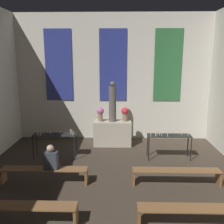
% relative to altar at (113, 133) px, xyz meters
% --- Properties ---
extents(wall_back, '(8.20, 0.16, 5.16)m').
position_rel_altar_xyz_m(wall_back, '(0.00, 0.97, 2.12)').
color(wall_back, silver).
rests_on(wall_back, ground_plane).
extents(altar, '(1.46, 0.62, 0.97)m').
position_rel_altar_xyz_m(altar, '(0.00, 0.00, 0.00)').
color(altar, '#BCB29E').
rests_on(altar, ground_plane).
extents(statue, '(0.28, 0.28, 1.56)m').
position_rel_altar_xyz_m(statue, '(0.00, 0.00, 1.22)').
color(statue, '#5B5651').
rests_on(statue, altar).
extents(flower_vase_left, '(0.28, 0.28, 0.56)m').
position_rel_altar_xyz_m(flower_vase_left, '(-0.47, 0.00, 0.82)').
color(flower_vase_left, '#937A5B').
rests_on(flower_vase_left, altar).
extents(flower_vase_right, '(0.28, 0.28, 0.56)m').
position_rel_altar_xyz_m(flower_vase_right, '(0.47, 0.00, 0.82)').
color(flower_vase_right, '#937A5B').
rests_on(flower_vase_right, altar).
extents(candle_rack_left, '(1.46, 0.46, 1.01)m').
position_rel_altar_xyz_m(candle_rack_left, '(-1.95, -1.32, 0.24)').
color(candle_rack_left, black).
rests_on(candle_rack_left, ground_plane).
extents(candle_rack_right, '(1.46, 0.46, 1.03)m').
position_rel_altar_xyz_m(candle_rack_right, '(1.94, -1.32, 0.25)').
color(candle_rack_right, black).
rests_on(candle_rack_right, ground_plane).
extents(pew_third_left, '(2.37, 0.36, 0.43)m').
position_rel_altar_xyz_m(pew_third_left, '(-1.80, -4.89, -0.16)').
color(pew_third_left, brown).
rests_on(pew_third_left, ground_plane).
extents(pew_third_right, '(2.37, 0.36, 0.43)m').
position_rel_altar_xyz_m(pew_third_right, '(1.80, -4.89, -0.16)').
color(pew_third_right, brown).
rests_on(pew_third_right, ground_plane).
extents(pew_back_left, '(2.37, 0.36, 0.43)m').
position_rel_altar_xyz_m(pew_back_left, '(-1.80, -3.14, -0.16)').
color(pew_back_left, brown).
rests_on(pew_back_left, ground_plane).
extents(pew_back_right, '(2.37, 0.36, 0.43)m').
position_rel_altar_xyz_m(pew_back_right, '(1.80, -3.14, -0.16)').
color(pew_back_right, brown).
rests_on(pew_back_right, ground_plane).
extents(person_seated, '(0.36, 0.24, 0.68)m').
position_rel_altar_xyz_m(person_seated, '(-1.60, -3.14, 0.24)').
color(person_seated, '#383D47').
rests_on(person_seated, pew_back_left).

